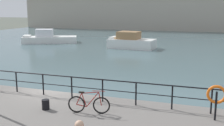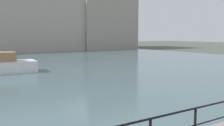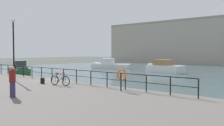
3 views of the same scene
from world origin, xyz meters
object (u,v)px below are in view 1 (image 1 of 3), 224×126
(harbor_building, at_px, (211,1))
(moored_small_launch, at_px, (48,38))
(life_ring_stand, at_px, (217,96))
(mooring_bollard, at_px, (46,105))
(moored_blue_motorboat, at_px, (131,42))
(parked_bicycle, at_px, (89,104))

(harbor_building, distance_m, moored_small_launch, 43.19)
(life_ring_stand, bearing_deg, moored_small_launch, 131.83)
(harbor_building, relative_size, life_ring_stand, 56.19)
(moored_small_launch, bearing_deg, mooring_bollard, 95.32)
(harbor_building, xyz_separation_m, moored_small_launch, (-23.36, -35.78, -6.28))
(harbor_building, height_order, life_ring_stand, harbor_building)
(harbor_building, xyz_separation_m, life_ring_stand, (0.37, -62.29, -4.99))
(mooring_bollard, bearing_deg, moored_small_launch, 121.32)
(harbor_building, relative_size, moored_blue_motorboat, 12.63)
(harbor_building, height_order, moored_small_launch, harbor_building)
(harbor_building, xyz_separation_m, moored_blue_motorboat, (-9.78, -37.40, -6.11))
(parked_bicycle, relative_size, life_ring_stand, 1.25)
(moored_small_launch, bearing_deg, parked_bicycle, 98.35)
(mooring_bollard, relative_size, life_ring_stand, 0.31)
(moored_blue_motorboat, relative_size, life_ring_stand, 4.45)
(moored_small_launch, bearing_deg, moored_blue_motorboat, 147.21)
(parked_bicycle, bearing_deg, mooring_bollard, 174.25)
(moored_blue_motorboat, bearing_deg, parked_bicycle, 105.89)
(parked_bicycle, bearing_deg, harbor_building, 73.99)
(harbor_building, bearing_deg, mooring_bollard, -95.85)
(moored_blue_motorboat, xyz_separation_m, moored_small_launch, (-13.58, 1.62, -0.17))
(mooring_bollard, height_order, life_ring_stand, life_ring_stand)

